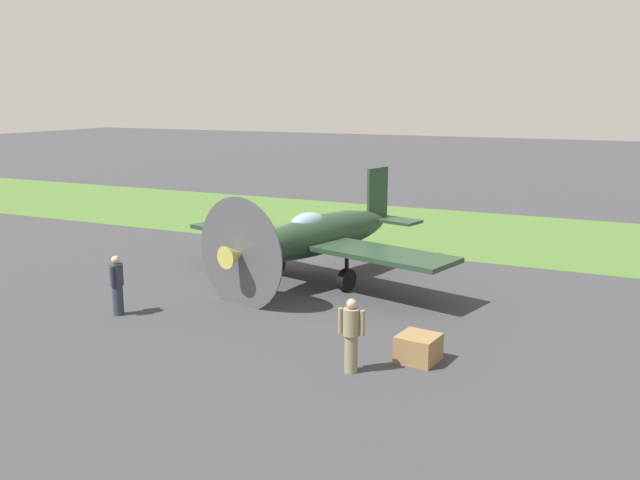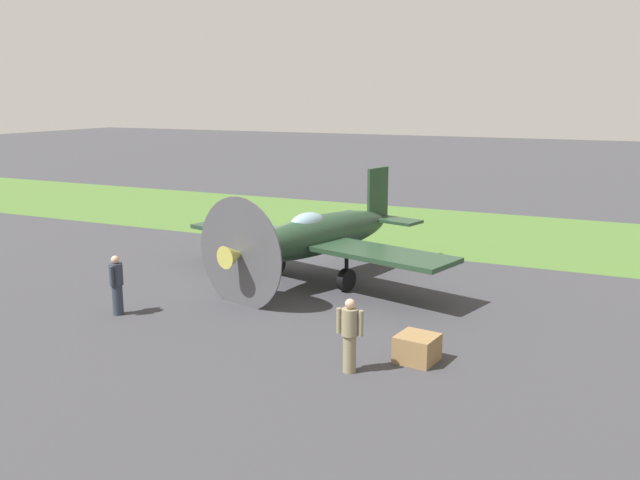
# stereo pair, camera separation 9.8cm
# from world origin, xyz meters

# --- Properties ---
(ground_plane) EXTENTS (160.00, 160.00, 0.00)m
(ground_plane) POSITION_xyz_m (0.00, 0.00, 0.00)
(ground_plane) COLOR #38383D
(grass_verge) EXTENTS (120.00, 11.00, 0.01)m
(grass_verge) POSITION_xyz_m (0.00, -9.82, 0.00)
(grass_verge) COLOR #476B2D
(grass_verge) RESTS_ON ground
(airplane_lead) EXTENTS (10.42, 8.36, 3.70)m
(airplane_lead) POSITION_xyz_m (-2.12, 0.50, 1.55)
(airplane_lead) COLOR #233D28
(airplane_lead) RESTS_ON ground
(ground_crew_chief) EXTENTS (0.63, 0.38, 1.73)m
(ground_crew_chief) POSITION_xyz_m (-6.12, 7.18, 0.91)
(ground_crew_chief) COLOR #847A5B
(ground_crew_chief) RESTS_ON ground
(ground_crew_mechanic) EXTENTS (0.38, 0.61, 1.73)m
(ground_crew_mechanic) POSITION_xyz_m (1.46, 6.22, 0.91)
(ground_crew_mechanic) COLOR #2D3342
(ground_crew_mechanic) RESTS_ON ground
(supply_crate) EXTENTS (1.01, 1.01, 0.64)m
(supply_crate) POSITION_xyz_m (-7.32, 5.91, 0.32)
(supply_crate) COLOR olive
(supply_crate) RESTS_ON ground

